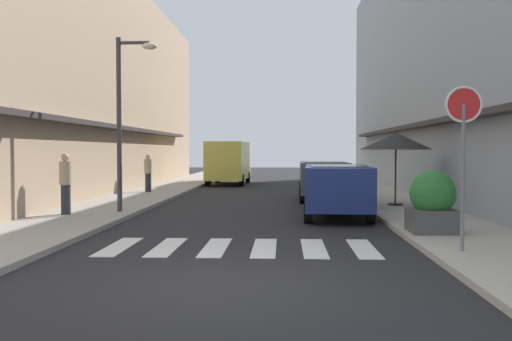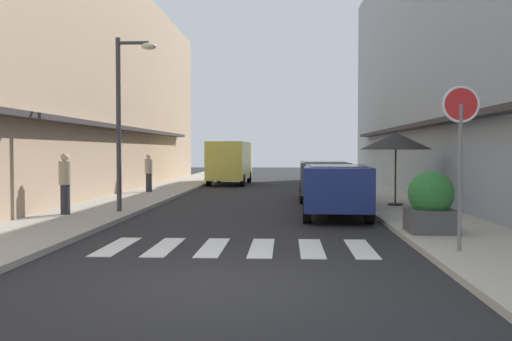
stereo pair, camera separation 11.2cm
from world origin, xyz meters
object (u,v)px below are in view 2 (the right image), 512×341
at_px(parked_car_near, 336,185).
at_px(cafe_umbrella, 396,141).
at_px(street_lamp, 125,105).
at_px(planter_corner, 431,203).
at_px(parked_car_mid, 324,176).
at_px(round_street_sign, 461,125).
at_px(pedestrian_walking_near, 65,182).
at_px(delivery_van, 230,159).
at_px(pedestrian_walking_far, 149,172).

bearing_deg(parked_car_near, cafe_umbrella, 48.80).
relative_size(street_lamp, planter_corner, 3.77).
distance_m(parked_car_near, cafe_umbrella, 3.43).
bearing_deg(parked_car_mid, round_street_sign, -82.01).
bearing_deg(parked_car_mid, pedestrian_walking_near, -140.10).
xyz_separation_m(delivery_van, street_lamp, (-1.51, -15.33, 1.80)).
height_order(parked_car_near, parked_car_mid, same).
xyz_separation_m(planter_corner, pedestrian_walking_near, (-9.22, 3.00, 0.25)).
bearing_deg(planter_corner, parked_car_near, 114.55).
bearing_deg(pedestrian_walking_far, round_street_sign, -33.73).
relative_size(parked_car_mid, pedestrian_walking_far, 2.72).
distance_m(parked_car_near, pedestrian_walking_near, 7.55).
relative_size(street_lamp, cafe_umbrella, 2.14).
bearing_deg(parked_car_near, pedestrian_walking_far, 132.55).
bearing_deg(street_lamp, parked_car_mid, 41.75).
bearing_deg(planter_corner, pedestrian_walking_far, 127.60).
relative_size(cafe_umbrella, planter_corner, 1.76).
bearing_deg(parked_car_mid, parked_car_near, -90.00).
bearing_deg(planter_corner, parked_car_mid, 100.44).
xyz_separation_m(parked_car_mid, pedestrian_walking_far, (-7.28, 2.39, 0.04)).
relative_size(round_street_sign, cafe_umbrella, 1.23).
xyz_separation_m(round_street_sign, pedestrian_walking_far, (-8.91, 14.00, -1.37)).
bearing_deg(pedestrian_walking_near, parked_car_near, 124.01).
xyz_separation_m(cafe_umbrella, planter_corner, (-0.39, -6.14, -1.42)).
distance_m(delivery_van, planter_corner, 20.21).
height_order(delivery_van, planter_corner, delivery_van).
relative_size(parked_car_near, cafe_umbrella, 1.94).
distance_m(planter_corner, pedestrian_walking_near, 9.70).
xyz_separation_m(planter_corner, pedestrian_walking_far, (-8.99, 11.67, 0.21)).
bearing_deg(street_lamp, pedestrian_walking_far, 98.91).
relative_size(parked_car_mid, planter_corner, 3.31).
xyz_separation_m(delivery_van, pedestrian_walking_far, (-2.74, -7.53, -0.44)).
bearing_deg(pedestrian_walking_near, planter_corner, 100.33).
bearing_deg(pedestrian_walking_far, planter_corner, -28.61).
bearing_deg(pedestrian_walking_far, cafe_umbrella, -6.73).
distance_m(street_lamp, pedestrian_walking_near, 2.78).
distance_m(parked_car_mid, round_street_sign, 11.80).
relative_size(delivery_van, cafe_umbrella, 2.33).
bearing_deg(parked_car_near, pedestrian_walking_near, -174.36).
distance_m(parked_car_mid, pedestrian_walking_far, 7.66).
bearing_deg(cafe_umbrella, parked_car_mid, 123.80).
distance_m(street_lamp, pedestrian_walking_far, 8.21).
height_order(parked_car_near, delivery_van, delivery_van).
bearing_deg(round_street_sign, street_lamp, 141.11).
height_order(cafe_umbrella, pedestrian_walking_far, cafe_umbrella).
bearing_deg(pedestrian_walking_near, delivery_van, -162.01).
distance_m(parked_car_mid, planter_corner, 9.44).
distance_m(parked_car_near, delivery_van, 16.12).
distance_m(parked_car_mid, street_lamp, 8.43).
bearing_deg(parked_car_mid, street_lamp, -138.25).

